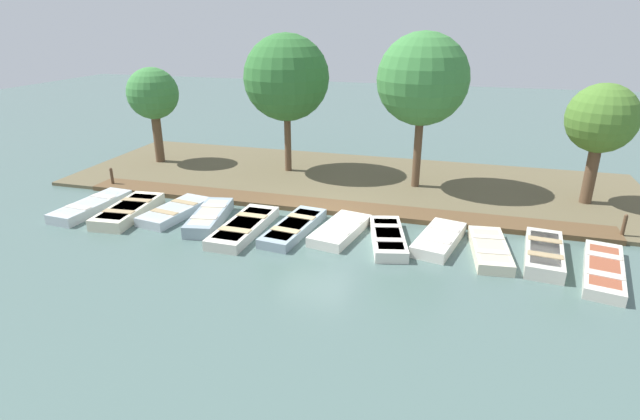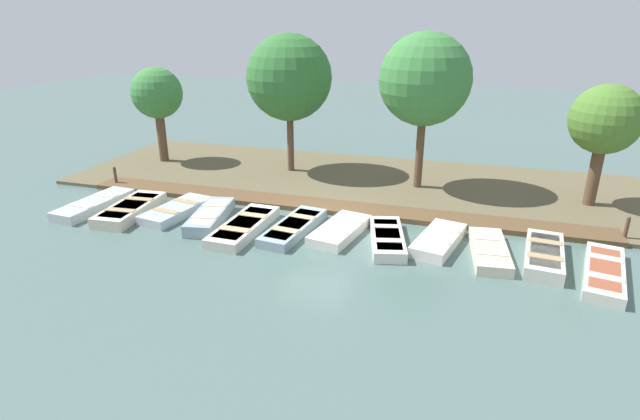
# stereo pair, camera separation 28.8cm
# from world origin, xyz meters

# --- Properties ---
(ground_plane) EXTENTS (80.00, 80.00, 0.00)m
(ground_plane) POSITION_xyz_m (0.00, 0.00, 0.00)
(ground_plane) COLOR #4C6660
(shore_bank) EXTENTS (8.00, 24.00, 0.14)m
(shore_bank) POSITION_xyz_m (-5.00, 0.00, 0.07)
(shore_bank) COLOR brown
(shore_bank) RESTS_ON ground_plane
(dock_walkway) EXTENTS (1.21, 19.72, 0.18)m
(dock_walkway) POSITION_xyz_m (-1.52, 0.00, 0.09)
(dock_walkway) COLOR brown
(dock_walkway) RESTS_ON ground_plane
(rowboat_0) EXTENTS (3.28, 1.29, 0.38)m
(rowboat_0) POSITION_xyz_m (1.05, -8.31, 0.19)
(rowboat_0) COLOR #B2BCC1
(rowboat_0) RESTS_ON ground_plane
(rowboat_1) EXTENTS (3.20, 1.44, 0.42)m
(rowboat_1) POSITION_xyz_m (1.14, -6.66, 0.21)
(rowboat_1) COLOR beige
(rowboat_1) RESTS_ON ground_plane
(rowboat_2) EXTENTS (2.99, 1.58, 0.35)m
(rowboat_2) POSITION_xyz_m (0.64, -5.08, 0.17)
(rowboat_2) COLOR #B2BCC1
(rowboat_2) RESTS_ON ground_plane
(rowboat_3) EXTENTS (3.06, 1.48, 0.44)m
(rowboat_3) POSITION_xyz_m (0.91, -3.57, 0.22)
(rowboat_3) COLOR #8C9EA8
(rowboat_3) RESTS_ON ground_plane
(rowboat_4) EXTENTS (3.46, 1.24, 0.36)m
(rowboat_4) POSITION_xyz_m (1.31, -2.10, 0.18)
(rowboat_4) COLOR beige
(rowboat_4) RESTS_ON ground_plane
(rowboat_5) EXTENTS (3.37, 1.42, 0.34)m
(rowboat_5) POSITION_xyz_m (0.86, -0.50, 0.17)
(rowboat_5) COLOR #8C9EA8
(rowboat_5) RESTS_ON ground_plane
(rowboat_6) EXTENTS (2.87, 1.62, 0.35)m
(rowboat_6) POSITION_xyz_m (0.67, 1.05, 0.17)
(rowboat_6) COLOR silver
(rowboat_6) RESTS_ON ground_plane
(rowboat_7) EXTENTS (3.07, 1.64, 0.37)m
(rowboat_7) POSITION_xyz_m (0.87, 2.65, 0.18)
(rowboat_7) COLOR silver
(rowboat_7) RESTS_ON ground_plane
(rowboat_8) EXTENTS (2.85, 1.64, 0.38)m
(rowboat_8) POSITION_xyz_m (0.55, 4.21, 0.19)
(rowboat_8) COLOR silver
(rowboat_8) RESTS_ON ground_plane
(rowboat_9) EXTENTS (2.92, 1.28, 0.35)m
(rowboat_9) POSITION_xyz_m (0.84, 5.72, 0.17)
(rowboat_9) COLOR beige
(rowboat_9) RESTS_ON ground_plane
(rowboat_10) EXTENTS (3.03, 1.33, 0.43)m
(rowboat_10) POSITION_xyz_m (0.79, 7.24, 0.21)
(rowboat_10) COLOR beige
(rowboat_10) RESTS_ON ground_plane
(rowboat_11) EXTENTS (3.48, 1.62, 0.34)m
(rowboat_11) POSITION_xyz_m (1.35, 8.72, 0.17)
(rowboat_11) COLOR beige
(rowboat_11) RESTS_ON ground_plane
(mooring_post_near) EXTENTS (0.12, 0.12, 0.87)m
(mooring_post_near) POSITION_xyz_m (-1.47, -9.29, 0.44)
(mooring_post_near) COLOR brown
(mooring_post_near) RESTS_ON ground_plane
(mooring_post_far) EXTENTS (0.12, 0.12, 0.87)m
(mooring_post_far) POSITION_xyz_m (-1.47, 9.85, 0.44)
(mooring_post_far) COLOR brown
(mooring_post_far) RESTS_ON ground_plane
(park_tree_far_left) EXTENTS (2.37, 2.37, 4.58)m
(park_tree_far_left) POSITION_xyz_m (-5.23, -9.41, 3.32)
(park_tree_far_left) COLOR brown
(park_tree_far_left) RESTS_ON ground_plane
(park_tree_left) EXTENTS (3.69, 3.69, 6.12)m
(park_tree_left) POSITION_xyz_m (-5.49, -2.90, 4.26)
(park_tree_left) COLOR brown
(park_tree_left) RESTS_ON ground_plane
(park_tree_center) EXTENTS (3.56, 3.56, 6.25)m
(park_tree_center) POSITION_xyz_m (-4.76, 2.93, 4.45)
(park_tree_center) COLOR brown
(park_tree_center) RESTS_ON ground_plane
(park_tree_right) EXTENTS (2.47, 2.47, 4.57)m
(park_tree_right) POSITION_xyz_m (-4.53, 9.33, 3.27)
(park_tree_right) COLOR brown
(park_tree_right) RESTS_ON ground_plane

